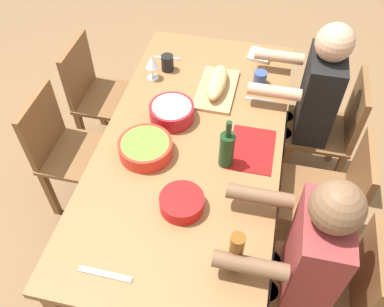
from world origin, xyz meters
The scene contains 24 objects.
ground_plane centered at (0.00, 0.00, 0.00)m, with size 8.00×8.00×0.00m, color brown.
dining_table centered at (0.00, 0.00, 0.66)m, with size 1.95×0.96×0.74m.
chair_near_center centered at (0.00, -0.80, 0.48)m, with size 0.40×0.40×0.85m.
chair_far_center centered at (0.00, 0.80, 0.48)m, with size 0.40×0.40×0.85m.
chair_near_right centered at (0.54, -0.80, 0.48)m, with size 0.40×0.40×0.85m.
diner_near_right centered at (0.54, -0.62, 0.70)m, with size 0.41×0.53×1.20m.
chair_near_left centered at (-0.54, -0.80, 0.48)m, with size 0.40×0.40×0.85m.
diner_near_left centered at (-0.54, -0.62, 0.70)m, with size 0.41×0.53×1.20m.
chair_far_right centered at (0.54, 0.80, 0.48)m, with size 0.40×0.40×0.85m.
serving_bowl_pasta centered at (0.14, 0.15, 0.79)m, with size 0.25×0.25×0.09m.
serving_bowl_greens centered at (-0.43, -0.05, 0.78)m, with size 0.21×0.21×0.07m.
serving_bowl_salad centered at (-0.15, 0.21, 0.79)m, with size 0.28×0.28×0.08m.
cutting_board centered at (0.43, -0.06, 0.75)m, with size 0.40×0.22×0.02m, color tan.
bread_loaf centered at (0.43, -0.06, 0.81)m, with size 0.32×0.11×0.09m, color tan.
wine_bottle centered at (-0.12, -0.20, 0.85)m, with size 0.08×0.08×0.29m.
beer_bottle centered at (-0.66, -0.33, 0.85)m, with size 0.06×0.06×0.22m, color brown.
wine_glass centered at (0.46, 0.35, 0.86)m, with size 0.08×0.08×0.17m.
placemat_near_center centered at (0.00, -0.32, 0.74)m, with size 0.32×0.23×0.01m, color maroon.
cup_near_right centered at (0.55, -0.30, 0.78)m, with size 0.08×0.08×0.08m, color #334C8C.
fork_near_right centered at (0.40, -0.32, 0.74)m, with size 0.02×0.17×0.01m, color silver.
cup_far_right centered at (0.56, 0.28, 0.79)m, with size 0.08×0.08×0.10m, color black.
fork_far_right centered at (0.68, 0.32, 0.74)m, with size 0.02×0.17×0.01m, color silver.
carving_knife centered at (-0.82, 0.18, 0.74)m, with size 0.23×0.02×0.01m, color silver.
napkin_stack centered at (0.83, -0.27, 0.75)m, with size 0.14×0.14×0.02m, color white.
Camera 1 is at (-1.46, -0.33, 2.34)m, focal length 38.27 mm.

